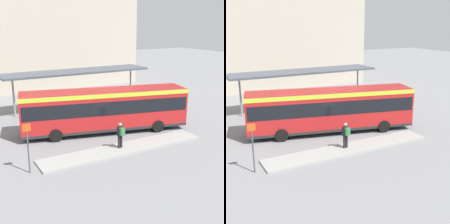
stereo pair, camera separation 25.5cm
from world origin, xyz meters
TOP-DOWN VIEW (x-y plane):
  - ground_plane at (0.00, 0.00)m, footprint 120.00×120.00m
  - curb_island at (-0.55, -3.70)m, footprint 11.27×1.80m
  - city_bus at (0.01, -0.00)m, footprint 12.40×5.31m
  - pedestrian_waiting at (-0.77, -3.61)m, footprint 0.43×0.46m
  - bicycle_yellow at (9.03, 3.75)m, footprint 0.48×1.65m
  - bicycle_blue at (9.34, 4.61)m, footprint 0.48×1.62m
  - bicycle_green at (9.32, 5.46)m, footprint 0.48×1.75m
  - station_shelter at (0.87, 7.21)m, footprint 13.92×3.09m
  - platform_sign at (-6.73, -4.00)m, footprint 0.44×0.08m
  - station_building at (-0.46, 22.32)m, footprint 27.29×12.69m

SIDE VIEW (x-z plane):
  - ground_plane at x=0.00m, z-range 0.00..0.00m
  - curb_island at x=-0.55m, z-range 0.00..0.12m
  - bicycle_blue at x=9.34m, z-range 0.00..0.70m
  - bicycle_yellow at x=9.03m, z-range 0.00..0.71m
  - bicycle_green at x=9.32m, z-range 0.00..0.75m
  - pedestrian_waiting at x=-0.77m, z-range 0.24..1.92m
  - platform_sign at x=-6.73m, z-range 0.16..2.96m
  - city_bus at x=0.01m, z-range 0.27..3.43m
  - station_shelter at x=0.87m, z-range 1.66..5.25m
  - station_building at x=-0.46m, z-range 0.00..12.78m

